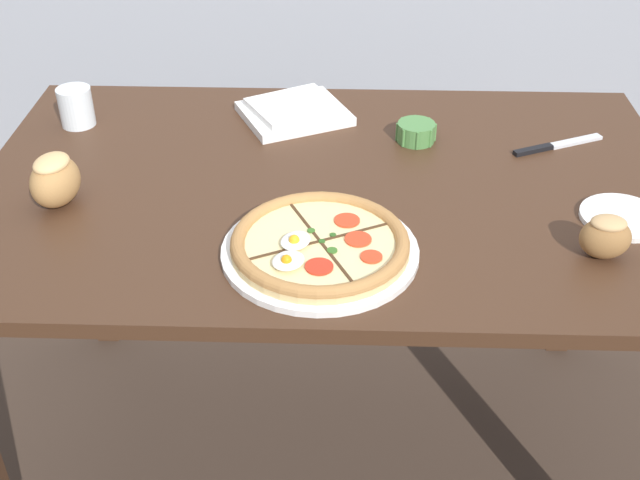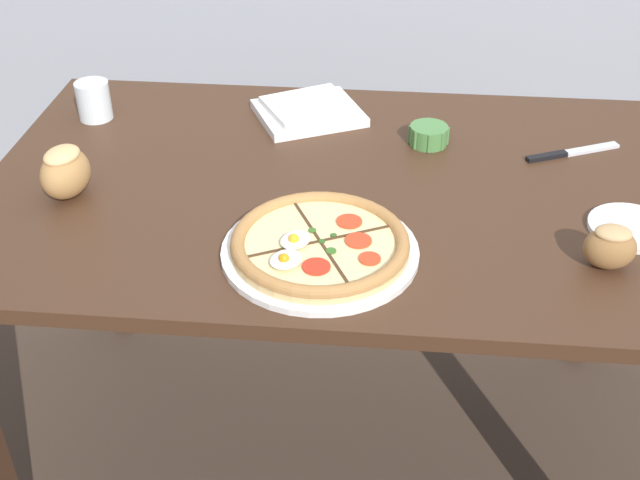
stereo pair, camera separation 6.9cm
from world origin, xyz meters
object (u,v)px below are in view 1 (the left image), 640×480
object	(u,v)px
ramekin_bowl	(416,132)
side_saucer	(623,217)
napkin_folded	(294,111)
knife_main	(557,145)
water_glass	(76,109)
bread_piece_mid	(606,236)
bread_piece_near	(55,179)
pizza	(320,245)
dining_table	(329,224)

from	to	relation	value
ramekin_bowl	side_saucer	xyz separation A→B (m)	(0.36, -0.30, -0.02)
napkin_folded	knife_main	bearing A→B (deg)	-12.12
water_glass	napkin_folded	bearing A→B (deg)	5.91
napkin_folded	bread_piece_mid	size ratio (longest dim) A/B	3.17
bread_piece_near	side_saucer	bearing A→B (deg)	-1.19
bread_piece_near	ramekin_bowl	bearing A→B (deg)	21.74
pizza	bread_piece_near	size ratio (longest dim) A/B	2.66
ramekin_bowl	knife_main	size ratio (longest dim) A/B	0.42
pizza	ramekin_bowl	world-z (taller)	pizza
pizza	knife_main	bearing A→B (deg)	39.72
bread_piece_near	bread_piece_mid	bearing A→B (deg)	-8.01
pizza	bread_piece_mid	xyz separation A→B (m)	(0.48, 0.01, 0.02)
napkin_folded	side_saucer	distance (m)	0.75
water_glass	side_saucer	distance (m)	1.16
water_glass	side_saucer	size ratio (longest dim) A/B	0.56
napkin_folded	bread_piece_near	world-z (taller)	bread_piece_near
knife_main	water_glass	bearing A→B (deg)	151.95
dining_table	knife_main	world-z (taller)	knife_main
water_glass	side_saucer	xyz separation A→B (m)	(1.11, -0.35, -0.03)
dining_table	side_saucer	world-z (taller)	side_saucer
pizza	bread_piece_near	world-z (taller)	bread_piece_near
dining_table	ramekin_bowl	size ratio (longest dim) A/B	16.08
napkin_folded	water_glass	distance (m)	0.48
dining_table	napkin_folded	distance (m)	0.32
ramekin_bowl	water_glass	world-z (taller)	water_glass
pizza	napkin_folded	world-z (taller)	pizza
bread_piece_near	water_glass	bearing A→B (deg)	99.63
dining_table	water_glass	size ratio (longest dim) A/B	16.25
pizza	knife_main	xyz separation A→B (m)	(0.49, 0.41, -0.02)
dining_table	ramekin_bowl	world-z (taller)	ramekin_bowl
dining_table	ramekin_bowl	xyz separation A→B (m)	(0.18, 0.18, 0.12)
ramekin_bowl	napkin_folded	bearing A→B (deg)	158.72
bread_piece_mid	side_saucer	xyz separation A→B (m)	(0.07, 0.12, -0.04)
knife_main	pizza	bearing A→B (deg)	-164.39
knife_main	side_saucer	bearing A→B (deg)	-101.78
napkin_folded	side_saucer	bearing A→B (deg)	-32.61
water_glass	bread_piece_mid	bearing A→B (deg)	-24.27
napkin_folded	bread_piece_near	bearing A→B (deg)	-138.11
pizza	side_saucer	size ratio (longest dim) A/B	2.21
knife_main	water_glass	distance (m)	1.05
pizza	water_glass	bearing A→B (deg)	139.10
bread_piece_near	side_saucer	size ratio (longest dim) A/B	0.83
pizza	bread_piece_near	xyz separation A→B (m)	(-0.50, 0.15, 0.03)
dining_table	pizza	size ratio (longest dim) A/B	4.10
dining_table	bread_piece_mid	xyz separation A→B (m)	(0.47, -0.23, 0.14)
dining_table	pizza	xyz separation A→B (m)	(-0.01, -0.25, 0.12)
bread_piece_near	water_glass	xyz separation A→B (m)	(-0.06, 0.33, -0.01)
dining_table	side_saucer	xyz separation A→B (m)	(0.54, -0.12, 0.10)
pizza	bread_piece_mid	size ratio (longest dim) A/B	3.85
bread_piece_mid	side_saucer	distance (m)	0.14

